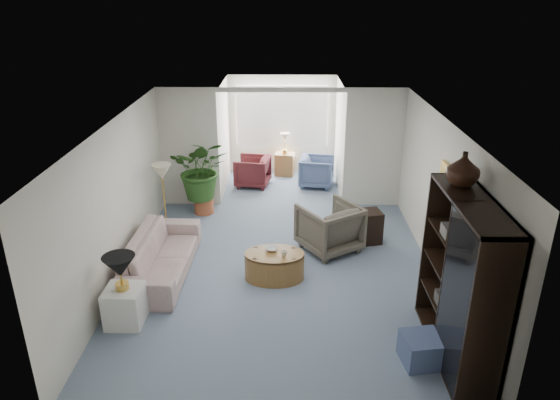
{
  "coord_description": "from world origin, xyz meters",
  "views": [
    {
      "loc": [
        0.09,
        -7.15,
        4.33
      ],
      "look_at": [
        0.0,
        0.6,
        1.1
      ],
      "focal_mm": 32.95,
      "sensor_mm": 36.0,
      "label": 1
    }
  ],
  "objects_px": {
    "sofa": "(161,255)",
    "floor_lamp": "(162,172)",
    "side_table_dark": "(366,227)",
    "sunroom_chair_blue": "(317,172)",
    "coffee_table": "(274,266)",
    "end_table": "(125,306)",
    "table_lamp": "(119,266)",
    "framed_picture": "(448,181)",
    "sunroom_table": "(285,164)",
    "ottoman": "(421,350)",
    "plant_pot": "(204,205)",
    "cabinet_urn": "(463,169)",
    "sunroom_chair_maroon": "(252,171)",
    "coffee_bowl": "(271,249)",
    "entertainment_cabinet": "(462,281)",
    "wingback_chair": "(329,227)",
    "coffee_cup": "(284,254)"
  },
  "relations": [
    {
      "from": "side_table_dark",
      "to": "sunroom_chair_maroon",
      "type": "height_order",
      "value": "sunroom_chair_maroon"
    },
    {
      "from": "framed_picture",
      "to": "sunroom_table",
      "type": "distance_m",
      "value": 5.71
    },
    {
      "from": "sunroom_chair_blue",
      "to": "sunroom_table",
      "type": "xyz_separation_m",
      "value": [
        -0.75,
        0.75,
        -0.07
      ]
    },
    {
      "from": "coffee_table",
      "to": "ottoman",
      "type": "relative_size",
      "value": 2.06
    },
    {
      "from": "coffee_bowl",
      "to": "floor_lamp",
      "type": "bearing_deg",
      "value": 143.97
    },
    {
      "from": "floor_lamp",
      "to": "framed_picture",
      "type": "bearing_deg",
      "value": -19.61
    },
    {
      "from": "entertainment_cabinet",
      "to": "ottoman",
      "type": "bearing_deg",
      "value": -154.92
    },
    {
      "from": "coffee_bowl",
      "to": "coffee_cup",
      "type": "relative_size",
      "value": 2.06
    },
    {
      "from": "coffee_table",
      "to": "cabinet_urn",
      "type": "xyz_separation_m",
      "value": [
        2.31,
        -1.26,
        2.08
      ]
    },
    {
      "from": "table_lamp",
      "to": "sunroom_table",
      "type": "distance_m",
      "value": 6.52
    },
    {
      "from": "sofa",
      "to": "plant_pot",
      "type": "bearing_deg",
      "value": -6.01
    },
    {
      "from": "table_lamp",
      "to": "plant_pot",
      "type": "relative_size",
      "value": 1.1
    },
    {
      "from": "side_table_dark",
      "to": "sunroom_chair_blue",
      "type": "height_order",
      "value": "sunroom_chair_blue"
    },
    {
      "from": "coffee_cup",
      "to": "wingback_chair",
      "type": "bearing_deg",
      "value": 54.01
    },
    {
      "from": "cabinet_urn",
      "to": "sunroom_chair_maroon",
      "type": "height_order",
      "value": "cabinet_urn"
    },
    {
      "from": "cabinet_urn",
      "to": "sunroom_table",
      "type": "relative_size",
      "value": 0.76
    },
    {
      "from": "ottoman",
      "to": "sofa",
      "type": "bearing_deg",
      "value": 150.14
    },
    {
      "from": "cabinet_urn",
      "to": "ottoman",
      "type": "bearing_deg",
      "value": -122.46
    },
    {
      "from": "coffee_cup",
      "to": "coffee_table",
      "type": "bearing_deg",
      "value": 146.31
    },
    {
      "from": "floor_lamp",
      "to": "sunroom_table",
      "type": "bearing_deg",
      "value": 56.57
    },
    {
      "from": "end_table",
      "to": "coffee_table",
      "type": "xyz_separation_m",
      "value": [
        2.03,
        1.2,
        -0.05
      ]
    },
    {
      "from": "coffee_bowl",
      "to": "cabinet_urn",
      "type": "height_order",
      "value": "cabinet_urn"
    },
    {
      "from": "sofa",
      "to": "floor_lamp",
      "type": "height_order",
      "value": "floor_lamp"
    },
    {
      "from": "framed_picture",
      "to": "side_table_dark",
      "type": "distance_m",
      "value": 2.16
    },
    {
      "from": "coffee_table",
      "to": "cabinet_urn",
      "type": "bearing_deg",
      "value": -28.6
    },
    {
      "from": "cabinet_urn",
      "to": "sunroom_chair_maroon",
      "type": "bearing_deg",
      "value": 118.26
    },
    {
      "from": "coffee_cup",
      "to": "entertainment_cabinet",
      "type": "bearing_deg",
      "value": -37.52
    },
    {
      "from": "coffee_table",
      "to": "sunroom_table",
      "type": "height_order",
      "value": "sunroom_table"
    },
    {
      "from": "coffee_bowl",
      "to": "sunroom_chair_blue",
      "type": "distance_m",
      "value": 4.17
    },
    {
      "from": "table_lamp",
      "to": "ottoman",
      "type": "height_order",
      "value": "table_lamp"
    },
    {
      "from": "framed_picture",
      "to": "sofa",
      "type": "xyz_separation_m",
      "value": [
        -4.37,
        0.23,
        -1.37
      ]
    },
    {
      "from": "plant_pot",
      "to": "sunroom_table",
      "type": "height_order",
      "value": "sunroom_table"
    },
    {
      "from": "sofa",
      "to": "framed_picture",
      "type": "bearing_deg",
      "value": -91.35
    },
    {
      "from": "coffee_table",
      "to": "floor_lamp",
      "type": "bearing_deg",
      "value": 142.83
    },
    {
      "from": "sofa",
      "to": "sunroom_table",
      "type": "relative_size",
      "value": 4.1
    },
    {
      "from": "entertainment_cabinet",
      "to": "plant_pot",
      "type": "height_order",
      "value": "entertainment_cabinet"
    },
    {
      "from": "table_lamp",
      "to": "plant_pot",
      "type": "xyz_separation_m",
      "value": [
        0.52,
        3.78,
        -0.73
      ]
    },
    {
      "from": "framed_picture",
      "to": "plant_pot",
      "type": "height_order",
      "value": "framed_picture"
    },
    {
      "from": "framed_picture",
      "to": "sunroom_chair_maroon",
      "type": "height_order",
      "value": "framed_picture"
    },
    {
      "from": "coffee_bowl",
      "to": "entertainment_cabinet",
      "type": "height_order",
      "value": "entertainment_cabinet"
    },
    {
      "from": "end_table",
      "to": "table_lamp",
      "type": "relative_size",
      "value": 1.23
    },
    {
      "from": "sofa",
      "to": "coffee_bowl",
      "type": "distance_m",
      "value": 1.79
    },
    {
      "from": "wingback_chair",
      "to": "sunroom_chair_blue",
      "type": "height_order",
      "value": "wingback_chair"
    },
    {
      "from": "table_lamp",
      "to": "floor_lamp",
      "type": "relative_size",
      "value": 1.22
    },
    {
      "from": "floor_lamp",
      "to": "plant_pot",
      "type": "distance_m",
      "value": 1.59
    },
    {
      "from": "floor_lamp",
      "to": "sunroom_chair_blue",
      "type": "relative_size",
      "value": 0.47
    },
    {
      "from": "plant_pot",
      "to": "coffee_cup",
      "type": "bearing_deg",
      "value": -58.21
    },
    {
      "from": "table_lamp",
      "to": "sunroom_chair_maroon",
      "type": "bearing_deg",
      "value": 75.04
    },
    {
      "from": "coffee_cup",
      "to": "cabinet_urn",
      "type": "distance_m",
      "value": 3.05
    },
    {
      "from": "table_lamp",
      "to": "floor_lamp",
      "type": "height_order",
      "value": "floor_lamp"
    }
  ]
}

